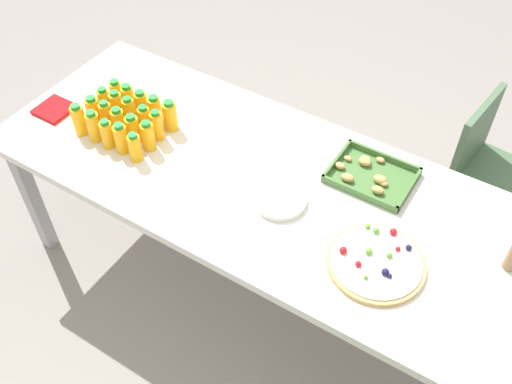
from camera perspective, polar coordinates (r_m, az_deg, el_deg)
The scene contains 27 objects.
ground_plane at distance 2.86m, azimuth 2.79°, elevation -10.20°, with size 12.00×12.00×0.00m, color gray.
party_table at distance 2.31m, azimuth 3.41°, elevation -0.90°, with size 2.55×0.90×0.75m.
chair_far_right at distance 2.91m, azimuth 22.03°, elevation 2.10°, with size 0.45×0.45×0.83m.
juice_bottle_0 at distance 2.57m, azimuth -17.03°, elevation 6.79°, with size 0.06×0.06×0.15m.
juice_bottle_1 at distance 2.53m, azimuth -15.66°, elevation 6.24°, with size 0.06×0.06×0.15m.
juice_bottle_2 at distance 2.48m, azimuth -14.43°, elevation 5.53°, with size 0.05×0.05×0.14m.
juice_bottle_3 at distance 2.44m, azimuth -13.13°, elevation 5.15°, with size 0.06×0.06×0.14m.
juice_bottle_4 at distance 2.39m, azimuth -11.83°, elevation 4.31°, with size 0.05×0.05×0.14m.
juice_bottle_5 at distance 2.62m, azimuth -15.70°, elevation 7.72°, with size 0.06×0.06×0.14m.
juice_bottle_6 at distance 2.56m, azimuth -14.50°, elevation 7.24°, with size 0.05×0.05×0.14m.
juice_bottle_7 at distance 2.52m, azimuth -13.36°, elevation 6.62°, with size 0.06×0.06×0.14m.
juice_bottle_8 at distance 2.48m, azimuth -12.03°, elevation 6.03°, with size 0.06×0.06×0.14m.
juice_bottle_9 at distance 2.43m, azimuth -10.59°, elevation 5.42°, with size 0.06×0.06×0.14m.
juice_bottle_10 at distance 2.64m, azimuth -14.65°, elevation 8.53°, with size 0.05×0.05×0.14m.
juice_bottle_11 at distance 2.60m, azimuth -13.53°, elevation 8.19°, with size 0.06×0.06×0.15m.
juice_bottle_12 at distance 2.56m, azimuth -12.34°, elevation 7.63°, with size 0.05×0.05×0.15m.
juice_bottle_13 at distance 2.52m, azimuth -10.90°, elevation 7.01°, with size 0.05×0.05×0.13m.
juice_bottle_14 at distance 2.47m, azimuth -9.72°, elevation 6.47°, with size 0.05×0.05×0.14m.
juice_bottle_15 at distance 2.68m, azimuth -13.54°, elevation 9.35°, with size 0.06×0.06×0.14m.
juice_bottle_16 at distance 2.64m, azimuth -12.45°, elevation 8.96°, with size 0.06×0.06×0.14m.
juice_bottle_17 at distance 2.60m, azimuth -11.19°, elevation 8.42°, with size 0.06×0.06×0.14m.
juice_bottle_18 at distance 2.56m, azimuth -9.91°, elevation 7.96°, with size 0.06×0.06×0.14m.
juice_bottle_19 at distance 2.51m, azimuth -8.45°, elevation 7.42°, with size 0.06×0.06×0.15m.
fruit_pizza at distance 2.07m, azimuth 11.73°, elevation -6.77°, with size 0.35×0.35×0.05m.
snack_tray at distance 2.35m, azimuth 11.16°, elevation 1.63°, with size 0.32×0.25×0.04m.
plate_stack at distance 2.21m, azimuth 2.40°, elevation -0.80°, with size 0.20×0.20×0.02m.
napkin_stack at distance 2.77m, azimuth -19.22°, elevation 7.70°, with size 0.15×0.15×0.02m, color red.
Camera 1 is at (0.70, -1.38, 2.41)m, focal length 40.65 mm.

